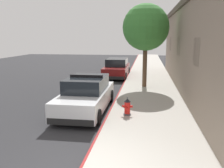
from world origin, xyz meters
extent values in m
cube|color=#2B2B2D|center=(-4.28, 10.00, -0.10)|extent=(34.14, 60.00, 0.20)
cube|color=#ADA89E|center=(1.72, 10.00, 0.08)|extent=(3.44, 60.00, 0.15)
cube|color=maroon|center=(-0.04, 10.00, 0.08)|extent=(0.08, 60.00, 0.15)
cube|color=black|center=(3.47, 4.78, 2.77)|extent=(0.06, 1.30, 1.10)
cube|color=black|center=(3.47, 10.29, 2.77)|extent=(0.06, 1.30, 1.10)
cube|color=black|center=(3.47, 15.80, 2.77)|extent=(0.06, 1.30, 1.10)
cube|color=white|center=(-1.17, 5.15, 0.58)|extent=(1.84, 4.80, 0.76)
cube|color=black|center=(-1.17, 5.30, 1.26)|extent=(1.64, 2.50, 0.60)
cube|color=black|center=(-1.17, 2.81, 0.32)|extent=(1.76, 0.16, 0.24)
cube|color=black|center=(-1.17, 7.49, 0.32)|extent=(1.76, 0.16, 0.24)
cylinder|color=black|center=(-2.03, 6.85, 0.32)|extent=(0.22, 0.64, 0.64)
cylinder|color=black|center=(-0.31, 6.85, 0.32)|extent=(0.22, 0.64, 0.64)
cylinder|color=black|center=(-2.03, 3.45, 0.32)|extent=(0.22, 0.64, 0.64)
cylinder|color=black|center=(-0.31, 3.45, 0.32)|extent=(0.22, 0.64, 0.64)
cube|color=black|center=(-1.17, 5.25, 1.62)|extent=(1.48, 0.20, 0.12)
cube|color=red|center=(-1.52, 5.25, 1.62)|extent=(0.44, 0.18, 0.11)
cube|color=#1E33E0|center=(-0.82, 5.25, 1.62)|extent=(0.44, 0.18, 0.11)
cube|color=maroon|center=(-0.97, 14.83, 0.58)|extent=(1.84, 4.80, 0.76)
cube|color=black|center=(-0.97, 14.98, 1.26)|extent=(1.64, 2.50, 0.60)
cube|color=black|center=(-0.97, 12.49, 0.32)|extent=(1.76, 0.16, 0.24)
cube|color=black|center=(-0.97, 17.17, 0.32)|extent=(1.76, 0.16, 0.24)
cylinder|color=black|center=(-1.83, 16.53, 0.32)|extent=(0.22, 0.64, 0.64)
cylinder|color=black|center=(-0.11, 16.53, 0.32)|extent=(0.22, 0.64, 0.64)
cylinder|color=black|center=(-1.83, 13.13, 0.32)|extent=(0.22, 0.64, 0.64)
cylinder|color=black|center=(-0.11, 13.13, 0.32)|extent=(0.22, 0.64, 0.64)
cylinder|color=#4C4C51|center=(0.77, 4.40, 0.18)|extent=(0.32, 0.32, 0.06)
cylinder|color=red|center=(0.77, 4.40, 0.46)|extent=(0.24, 0.24, 0.50)
cone|color=black|center=(0.77, 4.40, 0.78)|extent=(0.28, 0.28, 0.14)
cylinder|color=#4C4C51|center=(0.77, 4.40, 0.88)|extent=(0.05, 0.05, 0.06)
cylinder|color=red|center=(0.60, 4.40, 0.52)|extent=(0.10, 0.10, 0.10)
cylinder|color=red|center=(0.94, 4.40, 0.52)|extent=(0.10, 0.10, 0.10)
cylinder|color=red|center=(0.77, 4.22, 0.47)|extent=(0.13, 0.12, 0.13)
cylinder|color=brown|center=(1.40, 10.43, 1.53)|extent=(0.28, 0.28, 2.76)
sphere|color=#387A33|center=(1.40, 10.43, 3.94)|extent=(2.93, 2.93, 2.93)
camera|label=1|loc=(1.51, -5.20, 3.35)|focal=38.60mm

